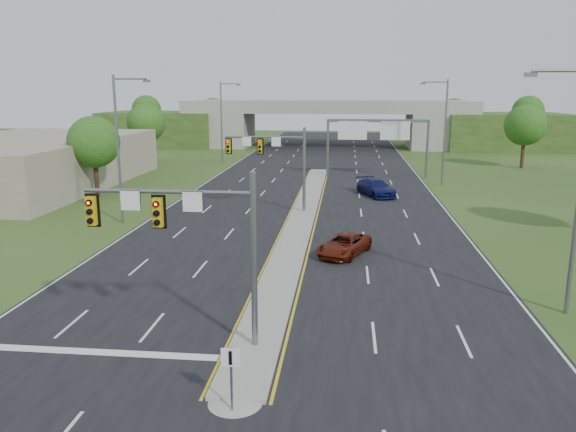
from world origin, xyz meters
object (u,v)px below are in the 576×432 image
(overpass, at_px, (328,127))
(sign_gantry, at_px, (376,132))
(signal_mast_near, at_px, (194,231))
(car_far_a, at_px, (344,245))
(signal_mast_far, at_px, (276,156))
(car_far_b, at_px, (376,188))
(keep_right_sign, at_px, (231,369))

(overpass, bearing_deg, sign_gantry, -79.21)
(signal_mast_near, height_order, car_far_a, signal_mast_near)
(signal_mast_near, relative_size, signal_mast_far, 1.00)
(signal_mast_near, xyz_separation_m, car_far_a, (5.65, 13.28, -4.07))
(sign_gantry, relative_size, car_far_b, 2.16)
(signal_mast_far, height_order, overpass, overpass)
(signal_mast_near, relative_size, sign_gantry, 0.60)
(keep_right_sign, distance_m, overpass, 84.55)
(car_far_b, bearing_deg, signal_mast_far, -159.07)
(signal_mast_far, bearing_deg, overpass, 87.65)
(sign_gantry, height_order, car_far_b, sign_gantry)
(keep_right_sign, relative_size, overpass, 0.03)
(car_far_a, bearing_deg, car_far_b, 105.18)
(signal_mast_near, bearing_deg, keep_right_sign, -63.06)
(sign_gantry, bearing_deg, signal_mast_far, -114.11)
(keep_right_sign, height_order, sign_gantry, sign_gantry)
(signal_mast_far, height_order, keep_right_sign, signal_mast_far)
(signal_mast_near, height_order, signal_mast_far, same)
(signal_mast_far, distance_m, sign_gantry, 21.91)
(overpass, xyz_separation_m, car_far_b, (6.26, -46.71, -2.76))
(sign_gantry, relative_size, car_far_a, 2.54)
(signal_mast_near, height_order, car_far_b, signal_mast_near)
(sign_gantry, distance_m, car_far_a, 32.21)
(signal_mast_near, xyz_separation_m, keep_right_sign, (2.26, -4.45, -3.21))
(signal_mast_near, xyz_separation_m, overpass, (2.26, 80.07, -1.17))
(overpass, relative_size, car_far_a, 17.54)
(signal_mast_near, distance_m, keep_right_sign, 5.94)
(keep_right_sign, bearing_deg, signal_mast_near, 116.94)
(car_far_a, xyz_separation_m, car_far_b, (2.87, 20.08, 0.14))
(signal_mast_near, relative_size, keep_right_sign, 3.18)
(keep_right_sign, distance_m, car_far_b, 38.34)
(signal_mast_far, relative_size, car_far_b, 1.30)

